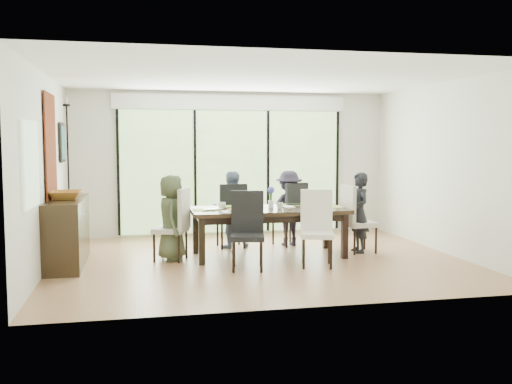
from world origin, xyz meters
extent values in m
cube|color=brown|center=(0.00, 0.00, -0.01)|extent=(6.00, 5.00, 0.01)
cube|color=white|center=(0.00, 0.00, 2.71)|extent=(6.00, 5.00, 0.01)
cube|color=silver|center=(0.00, 2.51, 1.35)|extent=(6.00, 0.02, 2.70)
cube|color=white|center=(0.00, -2.51, 1.35)|extent=(6.00, 0.02, 2.70)
cube|color=silver|center=(-3.01, 0.00, 1.35)|extent=(0.02, 5.00, 2.70)
cube|color=white|center=(3.01, 0.00, 1.35)|extent=(0.02, 5.00, 2.70)
cube|color=#598C3F|center=(0.00, 2.47, 1.20)|extent=(4.20, 0.02, 2.30)
cube|color=white|center=(0.00, 2.46, 2.50)|extent=(4.40, 0.06, 0.28)
cube|color=black|center=(-2.10, 2.46, 1.20)|extent=(0.05, 0.04, 2.30)
cube|color=black|center=(-0.70, 2.46, 1.20)|extent=(0.05, 0.04, 2.30)
cube|color=black|center=(0.70, 2.46, 1.20)|extent=(0.05, 0.04, 2.30)
cube|color=black|center=(2.10, 2.46, 1.20)|extent=(0.05, 0.04, 2.30)
cube|color=#8CAD7F|center=(-2.97, -1.20, 1.50)|extent=(0.02, 0.90, 1.00)
cube|color=brown|center=(0.00, 3.40, -0.05)|extent=(6.00, 1.80, 0.10)
cube|color=brown|center=(0.00, 4.20, 0.55)|extent=(6.00, 0.08, 0.06)
sphere|color=#14380F|center=(-1.80, 5.20, 1.44)|extent=(3.20, 3.20, 3.20)
sphere|color=#14380F|center=(0.40, 5.80, 1.80)|extent=(4.00, 4.00, 4.00)
sphere|color=#14380F|center=(2.20, 5.00, 1.26)|extent=(2.80, 2.80, 2.80)
sphere|color=#14380F|center=(-0.60, 6.50, 1.62)|extent=(3.60, 3.60, 3.60)
cube|color=black|center=(0.20, 0.28, 0.71)|extent=(2.37, 1.09, 0.06)
cube|color=black|center=(0.20, 0.28, 0.62)|extent=(2.17, 0.89, 0.10)
cube|color=black|center=(-0.88, -0.15, 0.34)|extent=(0.09, 0.09, 0.68)
cube|color=black|center=(1.28, -0.15, 0.34)|extent=(0.09, 0.09, 0.68)
cube|color=black|center=(-0.88, 0.71, 0.34)|extent=(0.09, 0.09, 0.68)
cube|color=black|center=(1.28, 0.71, 0.34)|extent=(0.09, 0.09, 0.68)
imported|color=#455035|center=(-1.28, 0.28, 0.64)|extent=(0.43, 0.63, 1.28)
imported|color=black|center=(1.68, 0.28, 0.64)|extent=(0.38, 0.60, 1.28)
imported|color=slate|center=(-0.25, 1.11, 0.64)|extent=(0.61, 0.40, 1.28)
imported|color=#241F2F|center=(0.75, 1.11, 0.64)|extent=(0.61, 0.39, 1.28)
cube|color=#9ABE43|center=(-0.75, 0.28, 0.74)|extent=(0.43, 0.32, 0.01)
cube|color=#96A93C|center=(1.15, 0.28, 0.74)|extent=(0.43, 0.32, 0.01)
cube|color=#89C245|center=(-0.25, 0.68, 0.74)|extent=(0.43, 0.32, 0.01)
cube|color=#83AD3D|center=(0.75, 0.68, 0.74)|extent=(0.43, 0.32, 0.01)
cube|color=white|center=(-0.35, -0.02, 0.74)|extent=(0.43, 0.32, 0.01)
cube|color=black|center=(-0.15, 0.63, 0.75)|extent=(0.26, 0.18, 0.01)
cube|color=black|center=(0.70, 0.63, 0.75)|extent=(0.24, 0.17, 0.01)
cube|color=white|center=(0.90, 0.23, 0.74)|extent=(0.30, 0.22, 0.00)
cube|color=white|center=(-0.35, -0.02, 0.76)|extent=(0.26, 0.26, 0.02)
cube|color=#CD6318|center=(-0.35, -0.02, 0.78)|extent=(0.20, 0.20, 0.01)
cylinder|color=silver|center=(0.25, 0.33, 0.80)|extent=(0.08, 0.08, 0.12)
cylinder|color=#337226|center=(0.25, 0.33, 0.92)|extent=(0.04, 0.04, 0.16)
sphere|color=#4950B8|center=(0.25, 0.33, 1.02)|extent=(0.11, 0.11, 0.11)
imported|color=silver|center=(-0.65, 0.18, 0.75)|extent=(0.38, 0.31, 0.03)
imported|color=white|center=(-0.50, 0.43, 0.79)|extent=(0.17, 0.17, 0.09)
imported|color=white|center=(0.35, 0.18, 0.79)|extent=(0.14, 0.14, 0.09)
imported|color=white|center=(1.00, 0.38, 0.79)|extent=(0.14, 0.14, 0.09)
imported|color=white|center=(0.45, 0.33, 0.75)|extent=(0.17, 0.23, 0.02)
cube|color=black|center=(-2.76, 0.26, 0.48)|extent=(0.48, 1.69, 0.95)
imported|color=#9C6222|center=(-2.76, 0.16, 1.01)|extent=(0.50, 0.50, 0.12)
cylinder|color=black|center=(-2.76, 0.61, 0.97)|extent=(0.11, 0.11, 0.04)
cylinder|color=black|center=(-2.76, 0.61, 1.64)|extent=(0.03, 0.03, 1.32)
cylinder|color=black|center=(-2.76, 0.61, 2.29)|extent=(0.11, 0.11, 0.03)
cylinder|color=silver|center=(-2.76, 0.61, 2.36)|extent=(0.04, 0.04, 0.11)
cube|color=maroon|center=(-2.97, 0.40, 1.70)|extent=(0.02, 1.00, 1.50)
cube|color=black|center=(-2.97, 1.70, 1.75)|extent=(0.03, 0.55, 0.65)
cube|color=#194D51|center=(-2.95, 1.70, 1.75)|extent=(0.01, 0.45, 0.55)
camera|label=1|loc=(-1.77, -8.19, 1.75)|focal=40.00mm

